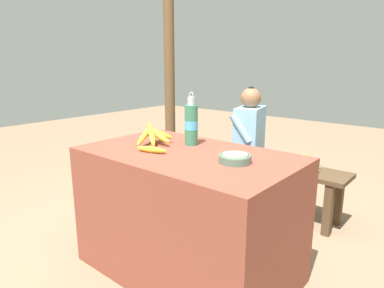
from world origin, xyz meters
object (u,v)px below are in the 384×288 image
(water_bottle, at_px, (191,124))
(support_post_near, at_px, (170,78))
(loose_banana_front, at_px, (152,150))
(wooden_bench, at_px, (254,167))
(seated_vendor, at_px, (244,138))
(banana_bunch_ripe, at_px, (154,134))
(banana_bunch_green, at_px, (308,163))
(serving_bowl, at_px, (235,158))

(water_bottle, bearing_deg, support_post_near, 137.91)
(loose_banana_front, relative_size, wooden_bench, 0.12)
(wooden_bench, relative_size, seated_vendor, 1.50)
(wooden_bench, distance_m, support_post_near, 1.51)
(banana_bunch_ripe, xyz_separation_m, banana_bunch_green, (0.58, 1.12, -0.33))
(loose_banana_front, bearing_deg, serving_bowl, 16.76)
(banana_bunch_green, xyz_separation_m, support_post_near, (-1.77, 0.28, 0.60))
(banana_bunch_ripe, relative_size, water_bottle, 0.94)
(wooden_bench, bearing_deg, banana_bunch_green, -0.54)
(seated_vendor, bearing_deg, banana_bunch_green, 168.95)
(banana_bunch_ripe, distance_m, banana_bunch_green, 1.30)
(banana_bunch_green, height_order, support_post_near, support_post_near)
(water_bottle, distance_m, banana_bunch_green, 1.12)
(loose_banana_front, xyz_separation_m, support_post_near, (-1.33, 1.55, 0.32))
(serving_bowl, xyz_separation_m, seated_vendor, (-0.61, 1.09, -0.17))
(serving_bowl, bearing_deg, banana_bunch_ripe, 179.15)
(banana_bunch_green, bearing_deg, loose_banana_front, -109.03)
(loose_banana_front, relative_size, seated_vendor, 0.18)
(support_post_near, bearing_deg, banana_bunch_ripe, -49.45)
(banana_bunch_ripe, distance_m, water_bottle, 0.25)
(seated_vendor, bearing_deg, loose_banana_front, 81.18)
(loose_banana_front, height_order, banana_bunch_green, loose_banana_front)
(loose_banana_front, distance_m, support_post_near, 2.07)
(wooden_bench, xyz_separation_m, banana_bunch_green, (0.49, -0.00, 0.13))
(water_bottle, xyz_separation_m, seated_vendor, (-0.18, 0.93, -0.28))
(wooden_bench, distance_m, banana_bunch_green, 0.50)
(wooden_bench, xyz_separation_m, support_post_near, (-1.29, 0.27, 0.74))
(wooden_bench, bearing_deg, serving_bowl, -65.04)
(water_bottle, bearing_deg, loose_banana_front, -99.42)
(banana_bunch_ripe, distance_m, wooden_bench, 1.22)
(water_bottle, xyz_separation_m, banana_bunch_green, (0.39, 0.97, -0.40))
(serving_bowl, xyz_separation_m, wooden_bench, (-0.53, 1.13, -0.43))
(serving_bowl, height_order, support_post_near, support_post_near)
(banana_bunch_ripe, bearing_deg, support_post_near, 130.55)
(banana_bunch_green, bearing_deg, support_post_near, 171.15)
(banana_bunch_green, bearing_deg, wooden_bench, 179.46)
(banana_bunch_ripe, xyz_separation_m, serving_bowl, (0.62, -0.01, -0.04))
(loose_banana_front, height_order, seated_vendor, seated_vendor)
(serving_bowl, bearing_deg, seated_vendor, 119.49)
(seated_vendor, bearing_deg, support_post_near, -29.86)
(serving_bowl, relative_size, wooden_bench, 0.11)
(seated_vendor, distance_m, support_post_near, 1.33)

